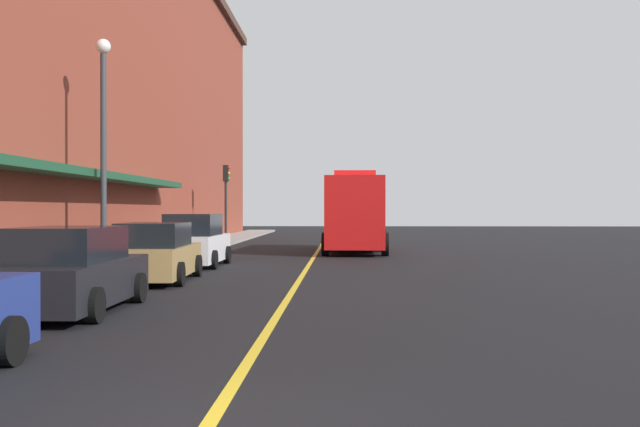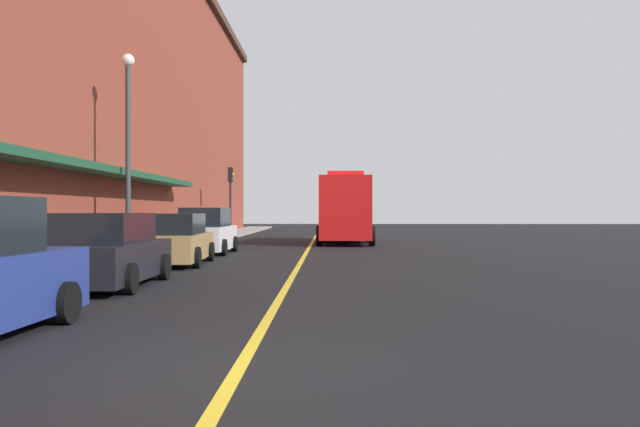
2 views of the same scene
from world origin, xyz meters
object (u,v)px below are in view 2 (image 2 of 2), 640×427
fire_truck (346,210)px  parking_meter_0 (149,229)px  parked_car_1 (106,252)px  parking_meter_2 (147,230)px  parked_car_2 (175,241)px  parked_car_3 (206,232)px  street_lamp_left (128,132)px  traffic_light_near (231,188)px  parking_meter_1 (94,235)px

fire_truck → parking_meter_0: size_ratio=6.33×
parked_car_1 → parking_meter_2: size_ratio=3.49×
parked_car_2 → parking_meter_2: parked_car_2 is taller
parked_car_3 → fire_truck: 10.64m
street_lamp_left → traffic_light_near: bearing=88.0°
parked_car_2 → parking_meter_1: parked_car_2 is taller
parking_meter_2 → fire_truck: bearing=60.1°
street_lamp_left → parking_meter_0: bearing=33.2°
parked_car_1 → parking_meter_1: (-1.32, 2.92, 0.28)m
parked_car_2 → parked_car_3: bearing=-2.0°
parking_meter_2 → parking_meter_1: bearing=-90.0°
parked_car_3 → parking_meter_1: size_ratio=3.27×
parked_car_1 → parked_car_2: bearing=-1.5°
parking_meter_0 → parking_meter_1: size_ratio=1.00×
parked_car_3 → street_lamp_left: street_lamp_left is taller
fire_truck → parking_meter_2: fire_truck is taller
parking_meter_1 → street_lamp_left: bearing=97.0°
parking_meter_0 → traffic_light_near: size_ratio=0.31×
parked_car_3 → fire_truck: (5.79, 8.88, 0.89)m
parked_car_1 → street_lamp_left: size_ratio=0.67×
parked_car_2 → parking_meter_2: 2.30m
parked_car_1 → street_lamp_left: (-1.92, 7.77, 3.62)m
parked_car_1 → parking_meter_0: (-1.32, 8.17, 0.28)m
parked_car_3 → traffic_light_near: (-1.32, 15.03, 2.30)m
parked_car_3 → traffic_light_near: size_ratio=1.01×
parking_meter_0 → parking_meter_1: same height
parked_car_1 → traffic_light_near: (-1.26, 26.52, 2.38)m
parked_car_3 → parking_meter_0: 3.60m
parking_meter_1 → parking_meter_2: (0.00, 4.98, 0.00)m
parking_meter_0 → parking_meter_2: size_ratio=1.00×
fire_truck → parking_meter_1: bearing=-20.7°
traffic_light_near → parking_meter_0: bearing=-90.2°
parking_meter_1 → traffic_light_near: traffic_light_near is taller
parked_car_3 → parking_meter_0: size_ratio=3.27×
fire_truck → parking_meter_2: (-7.17, -12.47, -0.68)m
parked_car_2 → parked_car_3: (-0.02, 5.39, 0.09)m
parking_meter_0 → parking_meter_2: (0.00, -0.27, 0.00)m
parked_car_1 → street_lamp_left: bearing=13.2°
fire_truck → street_lamp_left: street_lamp_left is taller
parked_car_1 → parked_car_2: size_ratio=0.99×
fire_truck → parking_meter_0: fire_truck is taller
parking_meter_1 → parking_meter_0: bearing=90.0°
fire_truck → parking_meter_0: 14.17m
parking_meter_1 → street_lamp_left: (-0.60, 4.86, 3.34)m
traffic_light_near → parked_car_3: bearing=-85.0°
parking_meter_0 → parking_meter_2: same height
fire_truck → parking_meter_1: (-7.17, -17.45, -0.68)m
parked_car_2 → parked_car_3: 5.39m
parking_meter_2 → traffic_light_near: 18.74m
fire_truck → parked_car_2: bearing=-20.3°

